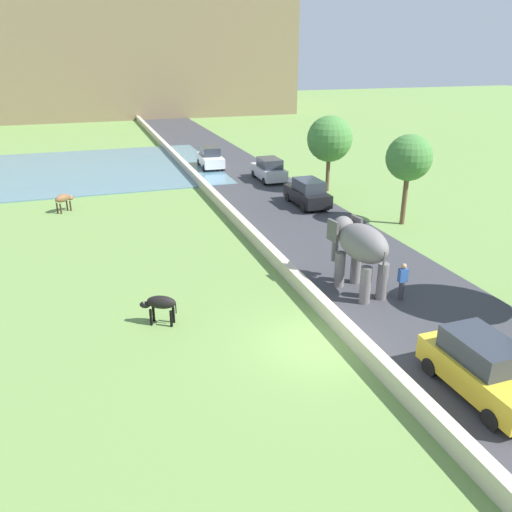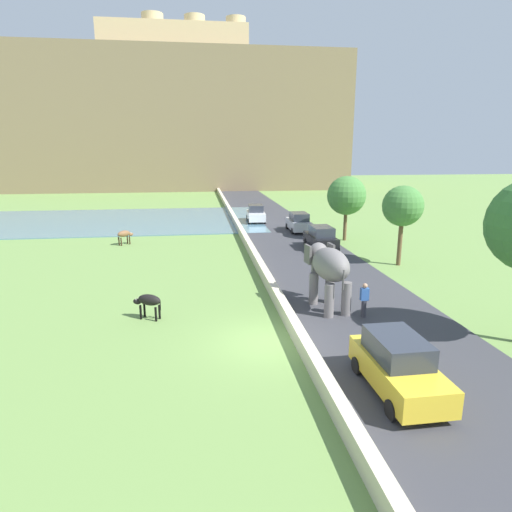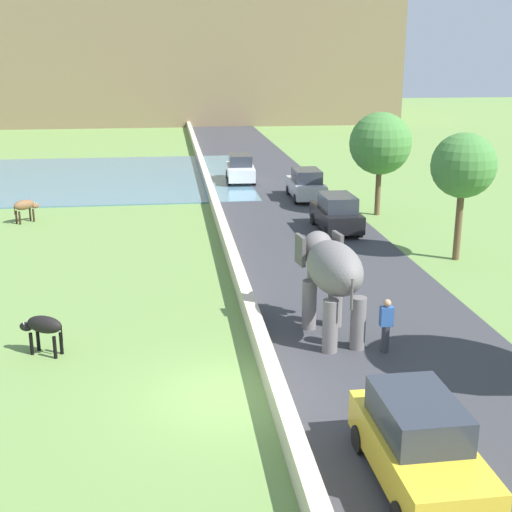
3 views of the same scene
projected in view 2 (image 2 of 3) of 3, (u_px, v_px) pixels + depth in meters
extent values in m
plane|color=#6B8E47|center=(267.00, 342.00, 17.08)|extent=(220.00, 220.00, 0.00)
cube|color=#38383D|center=(288.00, 238.00, 36.97)|extent=(7.00, 120.00, 0.06)
cube|color=beige|center=(246.00, 241.00, 34.48)|extent=(0.40, 110.00, 0.65)
cube|color=slate|center=(88.00, 221.00, 45.69)|extent=(36.00, 18.00, 0.08)
cube|color=#7F6B4C|center=(178.00, 124.00, 87.99)|extent=(64.00, 28.00, 24.67)
cube|color=tan|center=(175.00, 42.00, 84.34)|extent=(28.22, 8.00, 6.00)
cylinder|color=tan|center=(111.00, 42.00, 82.89)|extent=(3.68, 3.68, 5.22)
cylinder|color=tan|center=(153.00, 36.00, 83.60)|extent=(4.14, 4.14, 7.93)
cylinder|color=tan|center=(195.00, 38.00, 84.64)|extent=(4.00, 4.00, 7.89)
cylinder|color=tan|center=(236.00, 39.00, 85.68)|extent=(3.91, 3.91, 7.85)
ellipsoid|color=slate|center=(331.00, 264.00, 19.92)|extent=(1.76, 2.87, 1.50)
cylinder|color=slate|center=(314.00, 289.00, 20.98)|extent=(0.44, 0.44, 1.60)
cylinder|color=slate|center=(330.00, 288.00, 21.20)|extent=(0.44, 0.44, 1.60)
cylinder|color=slate|center=(329.00, 301.00, 19.34)|extent=(0.44, 0.44, 1.60)
cylinder|color=slate|center=(346.00, 299.00, 19.56)|extent=(0.44, 0.44, 1.60)
ellipsoid|color=slate|center=(318.00, 254.00, 21.20)|extent=(1.12, 1.03, 1.10)
cube|color=#504C4C|center=(308.00, 254.00, 20.91)|extent=(0.22, 0.71, 0.90)
cube|color=#504C4C|center=(331.00, 253.00, 21.23)|extent=(0.22, 0.71, 0.90)
cylinder|color=slate|center=(314.00, 269.00, 21.86)|extent=(0.28, 0.28, 1.50)
cone|color=silver|center=(311.00, 261.00, 21.63)|extent=(0.20, 0.57, 0.17)
cone|color=silver|center=(319.00, 260.00, 21.75)|extent=(0.20, 0.57, 0.17)
cylinder|color=#504C4C|center=(343.00, 280.00, 18.77)|extent=(0.08, 0.08, 0.90)
cylinder|color=#33333D|center=(364.00, 309.00, 19.42)|extent=(0.22, 0.22, 0.85)
cube|color=#2D569E|center=(365.00, 294.00, 19.25)|extent=(0.36, 0.22, 0.56)
sphere|color=tan|center=(365.00, 286.00, 19.16)|extent=(0.22, 0.22, 0.22)
cube|color=black|center=(321.00, 240.00, 32.78)|extent=(1.74, 4.02, 0.80)
cube|color=#2D333D|center=(322.00, 231.00, 32.41)|extent=(1.47, 2.22, 0.70)
cylinder|color=black|center=(306.00, 242.00, 34.01)|extent=(0.19, 0.60, 0.60)
cylinder|color=black|center=(326.00, 242.00, 34.24)|extent=(0.19, 0.60, 0.60)
cylinder|color=black|center=(315.00, 250.00, 31.51)|extent=(0.19, 0.60, 0.60)
cylinder|color=black|center=(336.00, 249.00, 31.74)|extent=(0.19, 0.60, 0.60)
cube|color=white|center=(256.00, 216.00, 45.14)|extent=(1.89, 4.08, 0.80)
cube|color=#2D333D|center=(256.00, 208.00, 45.16)|extent=(1.55, 2.27, 0.70)
cylinder|color=black|center=(265.00, 221.00, 44.05)|extent=(0.21, 0.61, 0.60)
cylinder|color=black|center=(249.00, 221.00, 43.91)|extent=(0.21, 0.61, 0.60)
cylinder|color=black|center=(262.00, 217.00, 46.56)|extent=(0.21, 0.61, 0.60)
cylinder|color=black|center=(247.00, 218.00, 46.43)|extent=(0.21, 0.61, 0.60)
cube|color=gold|center=(398.00, 372.00, 13.36)|extent=(1.76, 4.02, 0.80)
cube|color=#2D333D|center=(397.00, 347.00, 13.37)|extent=(1.48, 2.22, 0.70)
cylinder|color=black|center=(445.00, 405.00, 12.32)|extent=(0.19, 0.60, 0.60)
cylinder|color=black|center=(392.00, 410.00, 12.09)|extent=(0.19, 0.60, 0.60)
cylinder|color=black|center=(402.00, 362.00, 14.82)|extent=(0.19, 0.60, 0.60)
cylinder|color=black|center=(357.00, 366.00, 14.59)|extent=(0.19, 0.60, 0.60)
cube|color=#B7B7BC|center=(298.00, 224.00, 39.82)|extent=(1.75, 4.02, 0.80)
cube|color=#2D333D|center=(299.00, 217.00, 39.45)|extent=(1.47, 2.22, 0.70)
cylinder|color=black|center=(287.00, 226.00, 41.08)|extent=(0.19, 0.60, 0.60)
cylinder|color=black|center=(304.00, 226.00, 41.27)|extent=(0.19, 0.60, 0.60)
cylinder|color=black|center=(293.00, 231.00, 38.57)|extent=(0.19, 0.60, 0.60)
cylinder|color=black|center=(310.00, 231.00, 38.76)|extent=(0.19, 0.60, 0.60)
ellipsoid|color=black|center=(149.00, 300.00, 19.20)|extent=(1.18, 0.88, 0.50)
cylinder|color=black|center=(141.00, 312.00, 19.31)|extent=(0.10, 0.10, 0.65)
cylinder|color=black|center=(145.00, 310.00, 19.60)|extent=(0.10, 0.10, 0.65)
cylinder|color=black|center=(156.00, 314.00, 19.08)|extent=(0.10, 0.10, 0.65)
cylinder|color=black|center=(159.00, 312.00, 19.36)|extent=(0.10, 0.10, 0.65)
ellipsoid|color=black|center=(137.00, 302.00, 19.43)|extent=(0.46, 0.39, 0.26)
cone|color=beige|center=(136.00, 299.00, 19.31)|extent=(0.04, 0.04, 0.12)
cone|color=beige|center=(138.00, 297.00, 19.47)|extent=(0.04, 0.04, 0.12)
cylinder|color=black|center=(160.00, 305.00, 19.08)|extent=(0.04, 0.04, 0.45)
ellipsoid|color=brown|center=(124.00, 234.00, 34.34)|extent=(1.11, 1.06, 0.50)
cylinder|color=#302014|center=(127.00, 240.00, 34.85)|extent=(0.10, 0.10, 0.65)
cylinder|color=#302014|center=(130.00, 240.00, 34.66)|extent=(0.10, 0.10, 0.65)
cylinder|color=#302014|center=(119.00, 241.00, 34.28)|extent=(0.10, 0.10, 0.65)
cylinder|color=#302014|center=(121.00, 242.00, 34.09)|extent=(0.10, 0.10, 0.65)
ellipsoid|color=brown|center=(131.00, 234.00, 34.84)|extent=(0.46, 0.45, 0.26)
cone|color=beige|center=(130.00, 232.00, 34.86)|extent=(0.04, 0.04, 0.12)
cone|color=beige|center=(131.00, 232.00, 34.74)|extent=(0.04, 0.04, 0.12)
cylinder|color=#302014|center=(118.00, 237.00, 33.98)|extent=(0.04, 0.04, 0.45)
cylinder|color=brown|center=(345.00, 225.00, 36.03)|extent=(0.28, 0.28, 2.61)
sphere|color=#427A38|center=(347.00, 195.00, 35.45)|extent=(3.16, 3.16, 3.16)
cylinder|color=brown|center=(400.00, 243.00, 28.15)|extent=(0.28, 0.28, 2.98)
sphere|color=#427A38|center=(403.00, 206.00, 27.58)|extent=(2.59, 2.59, 2.59)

